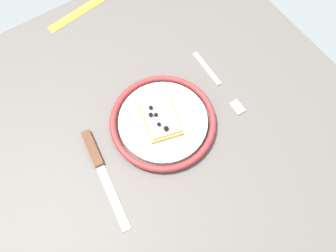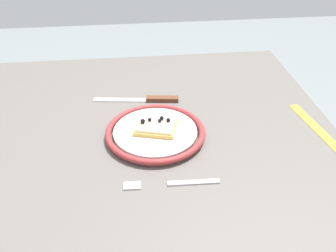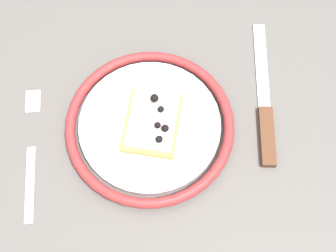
{
  "view_description": "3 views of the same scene",
  "coord_description": "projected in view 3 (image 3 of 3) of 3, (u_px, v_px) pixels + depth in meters",
  "views": [
    {
      "loc": [
        0.17,
        0.26,
        1.48
      ],
      "look_at": [
        -0.01,
        -0.0,
        0.79
      ],
      "focal_mm": 36.55,
      "sensor_mm": 36.0,
      "label": 1
    },
    {
      "loc": [
        -0.74,
        0.03,
        1.31
      ],
      "look_at": [
        -0.03,
        -0.05,
        0.81
      ],
      "focal_mm": 39.48,
      "sensor_mm": 36.0,
      "label": 2
    },
    {
      "loc": [
        -0.01,
        -0.28,
        1.39
      ],
      "look_at": [
        0.01,
        -0.03,
        0.8
      ],
      "focal_mm": 49.35,
      "sensor_mm": 36.0,
      "label": 3
    }
  ],
  "objects": [
    {
      "name": "dining_table",
      "position": [
        157.0,
        137.0,
        0.77
      ],
      "size": [
        0.93,
        0.96,
        0.77
      ],
      "color": "#5B5651",
      "rests_on": "ground_plane"
    },
    {
      "name": "ground_plane",
      "position": [
        162.0,
        219.0,
        1.39
      ],
      "size": [
        6.0,
        6.0,
        0.0
      ],
      "primitive_type": "plane",
      "color": "slate"
    },
    {
      "name": "plate",
      "position": [
        150.0,
        126.0,
        0.66
      ],
      "size": [
        0.24,
        0.24,
        0.02
      ],
      "color": "white",
      "rests_on": "dining_table"
    },
    {
      "name": "knife",
      "position": [
        265.0,
        116.0,
        0.68
      ],
      "size": [
        0.05,
        0.24,
        0.01
      ],
      "color": "silver",
      "rests_on": "dining_table"
    },
    {
      "name": "fork",
      "position": [
        31.0,
        152.0,
        0.66
      ],
      "size": [
        0.02,
        0.2,
        0.0
      ],
      "color": "beige",
      "rests_on": "dining_table"
    },
    {
      "name": "pizza_slice_near",
      "position": [
        153.0,
        122.0,
        0.65
      ],
      "size": [
        0.1,
        0.11,
        0.03
      ],
      "color": "gold",
      "rests_on": "plate"
    }
  ]
}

